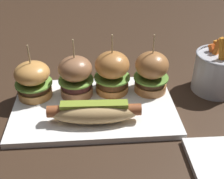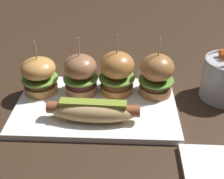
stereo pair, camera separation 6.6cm
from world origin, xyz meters
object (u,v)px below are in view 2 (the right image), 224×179
slider_center_left (80,74)px  slider_far_right (157,74)px  hot_dog (93,110)px  platter_main (96,106)px  slider_far_left (39,75)px  slider_center_right (117,72)px

slider_center_left → slider_far_right: slider_far_right is taller
hot_dog → platter_main: bearing=89.4°
slider_center_left → platter_main: bearing=-49.6°
platter_main → slider_far_right: 0.16m
slider_center_left → slider_far_left: bearing=179.7°
slider_far_left → slider_center_left: size_ratio=0.93×
slider_center_right → platter_main: bearing=-128.9°
platter_main → slider_far_left: (-0.14, 0.05, 0.05)m
hot_dog → slider_center_left: slider_center_left is taller
slider_center_right → slider_far_right: (0.09, -0.01, -0.00)m
platter_main → slider_center_right: size_ratio=2.51×
platter_main → slider_far_left: 0.16m
platter_main → slider_far_right: (0.14, 0.05, 0.06)m
platter_main → slider_center_right: (0.05, 0.06, 0.06)m
slider_center_right → slider_far_right: same height
slider_center_right → slider_far_right: size_ratio=1.01×
platter_main → slider_far_right: bearing=19.9°
slider_center_left → slider_far_right: size_ratio=0.98×
hot_dog → slider_center_left: bearing=110.4°
platter_main → slider_center_left: 0.09m
hot_dog → slider_center_left: (-0.04, 0.11, 0.03)m
slider_far_left → slider_center_right: size_ratio=0.90×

